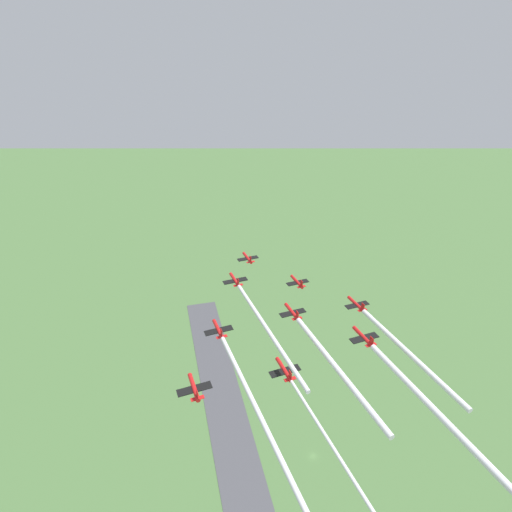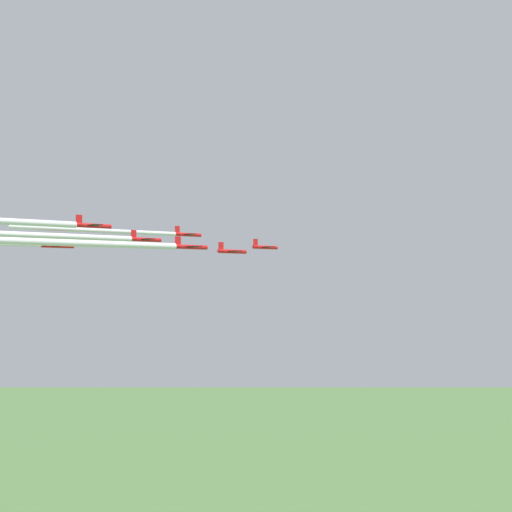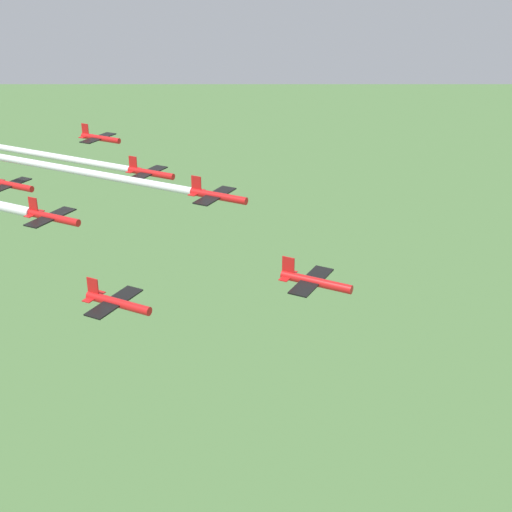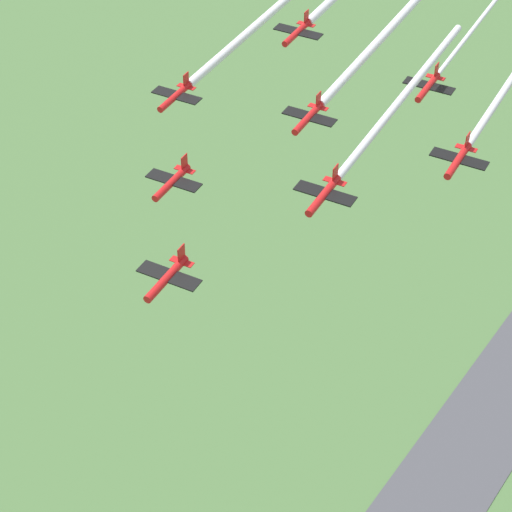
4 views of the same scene
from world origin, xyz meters
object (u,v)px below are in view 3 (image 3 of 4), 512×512
jet_0 (313,281)px  jet_7 (10,185)px  jet_1 (216,196)px  jet_4 (52,217)px  jet_3 (149,173)px  jet_2 (116,302)px  jet_6 (99,138)px

jet_0 → jet_7: jet_0 is taller
jet_1 → jet_7: bearing=-90.0°
jet_7 → jet_4: bearing=59.5°
jet_4 → jet_7: jet_4 is taller
jet_1 → jet_3: 21.09m
jet_2 → jet_7: 41.89m
jet_1 → jet_4: jet_1 is taller
jet_1 → jet_3: size_ratio=1.00×
jet_1 → jet_4: 21.09m
jet_0 → jet_3: bearing=-120.5°
jet_3 → jet_6: (8.34, 19.20, 0.67)m
jet_1 → jet_3: jet_1 is taller
jet_3 → jet_6: jet_6 is taller
jet_6 → jet_2: bearing=40.4°
jet_3 → jet_4: 21.23m
jet_4 → jet_6: 36.61m
jet_3 → jet_7: 20.99m
jet_6 → jet_1: bearing=59.5°
jet_4 → jet_3: bearing=180.0°
jet_0 → jet_6: jet_6 is taller
jet_3 → jet_4: size_ratio=1.00×
jet_0 → jet_2: 21.03m
jet_2 → jet_4: (8.34, 19.20, 2.78)m
jet_0 → jet_7: 55.17m
jet_2 → jet_6: size_ratio=1.00×
jet_4 → jet_7: bearing=-120.5°
jet_4 → jet_7: 21.00m
jet_3 → jet_4: jet_4 is taller
jet_0 → jet_4: (-4.39, 35.82, 0.82)m
jet_1 → jet_6: jet_1 is taller
jet_0 → jet_1: bearing=-120.5°
jet_3 → jet_4: (-21.07, -2.58, 0.08)m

